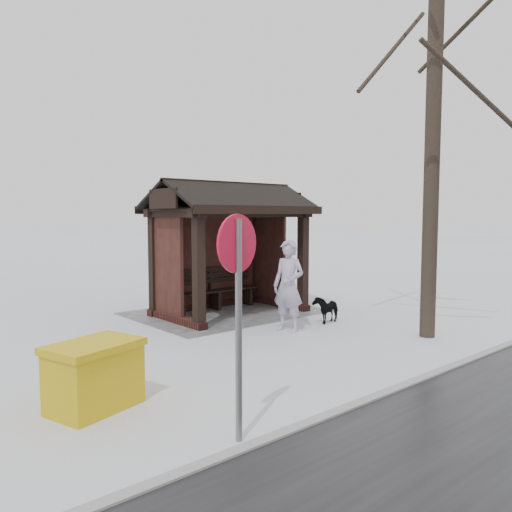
{
  "coord_description": "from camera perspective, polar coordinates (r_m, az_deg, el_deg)",
  "views": [
    {
      "loc": [
        7.1,
        9.18,
        2.33
      ],
      "look_at": [
        -0.1,
        0.8,
        1.41
      ],
      "focal_mm": 35.0,
      "sensor_mm": 36.0,
      "label": 1
    }
  ],
  "objects": [
    {
      "name": "ground",
      "position": [
        11.84,
        -2.91,
        -6.6
      ],
      "size": [
        120.0,
        120.0,
        0.0
      ],
      "primitive_type": "plane",
      "color": "silver",
      "rests_on": "ground"
    },
    {
      "name": "kerb",
      "position": [
        8.33,
        21.49,
        -11.75
      ],
      "size": [
        120.0,
        0.15,
        0.06
      ],
      "primitive_type": "cube",
      "color": "gray",
      "rests_on": "ground"
    },
    {
      "name": "trampled_patch",
      "position": [
        11.99,
        -3.5,
        -6.41
      ],
      "size": [
        4.2,
        3.2,
        0.02
      ],
      "primitive_type": "cube",
      "color": "gray",
      "rests_on": "ground"
    },
    {
      "name": "bus_shelter",
      "position": [
        11.73,
        -3.43,
        3.95
      ],
      "size": [
        3.6,
        2.4,
        3.09
      ],
      "color": "#371614",
      "rests_on": "ground"
    },
    {
      "name": "tree_near",
      "position": [
        10.65,
        19.94,
        25.54
      ],
      "size": [
        3.42,
        3.42,
        9.03
      ],
      "color": "black",
      "rests_on": "ground"
    },
    {
      "name": "pedestrian",
      "position": [
        9.96,
        3.73,
        -3.42
      ],
      "size": [
        0.59,
        0.76,
        1.83
      ],
      "primitive_type": "imported",
      "rotation": [
        0.0,
        0.0,
        1.83
      ],
      "color": "#ABA2BE",
      "rests_on": "ground"
    },
    {
      "name": "dog",
      "position": [
        10.95,
        8.05,
        -5.99
      ],
      "size": [
        0.75,
        0.45,
        0.59
      ],
      "primitive_type": "imported",
      "rotation": [
        0.0,
        0.0,
        1.77
      ],
      "color": "black",
      "rests_on": "ground"
    },
    {
      "name": "grit_bin",
      "position": [
        6.42,
        -17.99,
        -12.84
      ],
      "size": [
        1.22,
        1.0,
        0.81
      ],
      "rotation": [
        0.0,
        0.0,
        0.29
      ],
      "color": "#C2A00B",
      "rests_on": "ground"
    },
    {
      "name": "road_sign",
      "position": [
        5.03,
        -2.13,
        -2.61
      ],
      "size": [
        0.59,
        0.16,
        2.34
      ],
      "rotation": [
        0.0,
        0.0,
        0.22
      ],
      "color": "slate",
      "rests_on": "ground"
    }
  ]
}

